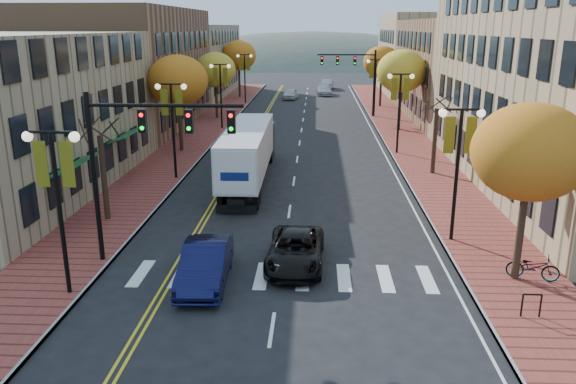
# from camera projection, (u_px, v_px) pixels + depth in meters

# --- Properties ---
(ground) EXTENTS (200.00, 200.00, 0.00)m
(ground) POSITION_uv_depth(u_px,v_px,m) (276.00, 300.00, 19.98)
(ground) COLOR black
(ground) RESTS_ON ground
(sidewalk_left) EXTENTS (4.00, 85.00, 0.15)m
(sidewalk_left) POSITION_uv_depth(u_px,v_px,m) (203.00, 131.00, 51.51)
(sidewalk_left) COLOR brown
(sidewalk_left) RESTS_ON ground
(sidewalk_right) EXTENTS (4.00, 85.00, 0.15)m
(sidewalk_right) POSITION_uv_depth(u_px,v_px,m) (401.00, 133.00, 50.65)
(sidewalk_right) COLOR brown
(sidewalk_right) RESTS_ON ground
(building_left_mid) EXTENTS (12.00, 24.00, 11.00)m
(building_left_mid) POSITION_uv_depth(u_px,v_px,m) (125.00, 68.00, 53.69)
(building_left_mid) COLOR brown
(building_left_mid) RESTS_ON ground
(building_left_far) EXTENTS (12.00, 26.00, 9.50)m
(building_left_far) POSITION_uv_depth(u_px,v_px,m) (185.00, 60.00, 77.84)
(building_left_far) COLOR #9E8966
(building_left_far) RESTS_ON ground
(building_right_mid) EXTENTS (15.00, 24.00, 10.00)m
(building_right_mid) POSITION_uv_depth(u_px,v_px,m) (483.00, 70.00, 57.89)
(building_right_mid) COLOR brown
(building_right_mid) RESTS_ON ground
(building_right_far) EXTENTS (15.00, 20.00, 11.00)m
(building_right_far) POSITION_uv_depth(u_px,v_px,m) (439.00, 54.00, 78.81)
(building_right_far) COLOR #9E8966
(building_right_far) RESTS_ON ground
(tree_left_a) EXTENTS (0.28, 0.28, 4.20)m
(tree_left_a) POSITION_uv_depth(u_px,v_px,m) (104.00, 178.00, 27.43)
(tree_left_a) COLOR #382619
(tree_left_a) RESTS_ON sidewalk_left
(tree_left_b) EXTENTS (4.48, 4.48, 7.21)m
(tree_left_b) POSITION_uv_depth(u_px,v_px,m) (178.00, 81.00, 41.84)
(tree_left_b) COLOR #382619
(tree_left_b) RESTS_ON sidewalk_left
(tree_left_c) EXTENTS (4.16, 4.16, 6.69)m
(tree_left_c) POSITION_uv_depth(u_px,v_px,m) (215.00, 70.00, 57.27)
(tree_left_c) COLOR #382619
(tree_left_c) RESTS_ON sidewalk_left
(tree_left_d) EXTENTS (4.61, 4.61, 7.42)m
(tree_left_d) POSITION_uv_depth(u_px,v_px,m) (239.00, 55.00, 74.35)
(tree_left_d) COLOR #382619
(tree_left_d) RESTS_ON sidewalk_left
(tree_right_a) EXTENTS (4.16, 4.16, 6.69)m
(tree_right_a) POSITION_uv_depth(u_px,v_px,m) (530.00, 152.00, 20.03)
(tree_right_a) COLOR #382619
(tree_right_a) RESTS_ON sidewalk_right
(tree_right_b) EXTENTS (0.28, 0.28, 4.20)m
(tree_right_b) POSITION_uv_depth(u_px,v_px,m) (435.00, 141.00, 36.15)
(tree_right_b) COLOR #382619
(tree_right_b) RESTS_ON sidewalk_right
(tree_right_c) EXTENTS (4.48, 4.48, 7.21)m
(tree_right_c) POSITION_uv_depth(u_px,v_px,m) (402.00, 71.00, 50.56)
(tree_right_c) COLOR #382619
(tree_right_c) RESTS_ON sidewalk_right
(tree_right_d) EXTENTS (4.35, 4.35, 7.00)m
(tree_right_d) POSITION_uv_depth(u_px,v_px,m) (382.00, 62.00, 65.92)
(tree_right_d) COLOR #382619
(tree_right_d) RESTS_ON sidewalk_right
(lamp_left_a) EXTENTS (1.96, 0.36, 6.05)m
(lamp_left_a) POSITION_uv_depth(u_px,v_px,m) (56.00, 182.00, 19.12)
(lamp_left_a) COLOR black
(lamp_left_a) RESTS_ON ground
(lamp_left_b) EXTENTS (1.96, 0.36, 6.05)m
(lamp_left_b) POSITION_uv_depth(u_px,v_px,m) (172.00, 112.00, 34.44)
(lamp_left_b) COLOR black
(lamp_left_b) RESTS_ON ground
(lamp_left_c) EXTENTS (1.96, 0.36, 6.05)m
(lamp_left_c) POSITION_uv_depth(u_px,v_px,m) (221.00, 83.00, 51.67)
(lamp_left_c) COLOR black
(lamp_left_c) RESTS_ON ground
(lamp_left_d) EXTENTS (1.96, 0.36, 6.05)m
(lamp_left_d) POSITION_uv_depth(u_px,v_px,m) (245.00, 69.00, 68.90)
(lamp_left_d) COLOR black
(lamp_left_d) RESTS_ON ground
(lamp_right_a) EXTENTS (1.96, 0.36, 6.05)m
(lamp_right_a) POSITION_uv_depth(u_px,v_px,m) (459.00, 149.00, 24.15)
(lamp_right_a) COLOR black
(lamp_right_a) RESTS_ON ground
(lamp_right_b) EXTENTS (1.96, 0.36, 6.05)m
(lamp_right_b) POSITION_uv_depth(u_px,v_px,m) (400.00, 98.00, 41.38)
(lamp_right_b) COLOR black
(lamp_right_b) RESTS_ON ground
(lamp_right_c) EXTENTS (1.96, 0.36, 6.05)m
(lamp_right_c) POSITION_uv_depth(u_px,v_px,m) (375.00, 76.00, 58.61)
(lamp_right_c) COLOR black
(lamp_right_c) RESTS_ON ground
(traffic_mast_near) EXTENTS (6.10, 0.35, 7.00)m
(traffic_mast_near) POSITION_uv_depth(u_px,v_px,m) (140.00, 146.00, 21.71)
(traffic_mast_near) COLOR black
(traffic_mast_near) RESTS_ON ground
(traffic_mast_far) EXTENTS (6.10, 0.34, 7.00)m
(traffic_mast_far) POSITION_uv_depth(u_px,v_px,m) (356.00, 70.00, 58.53)
(traffic_mast_far) COLOR black
(traffic_mast_far) RESTS_ON ground
(semi_truck) EXTENTS (2.42, 14.27, 3.56)m
(semi_truck) POSITION_uv_depth(u_px,v_px,m) (249.00, 148.00, 34.79)
(semi_truck) COLOR black
(semi_truck) RESTS_ON ground
(navy_sedan) EXTENTS (1.83, 4.78, 1.55)m
(navy_sedan) POSITION_uv_depth(u_px,v_px,m) (205.00, 264.00, 21.12)
(navy_sedan) COLOR black
(navy_sedan) RESTS_ON ground
(black_suv) EXTENTS (2.38, 4.88, 1.34)m
(black_suv) POSITION_uv_depth(u_px,v_px,m) (295.00, 250.00, 22.71)
(black_suv) COLOR black
(black_suv) RESTS_ON ground
(car_far_white) EXTENTS (2.22, 4.39, 1.43)m
(car_far_white) POSITION_uv_depth(u_px,v_px,m) (291.00, 94.00, 74.43)
(car_far_white) COLOR silver
(car_far_white) RESTS_ON ground
(car_far_silver) EXTENTS (2.16, 4.91, 1.40)m
(car_far_silver) POSITION_uv_depth(u_px,v_px,m) (324.00, 90.00, 78.90)
(car_far_silver) COLOR #A9AAB1
(car_far_silver) RESTS_ON ground
(car_far_oncoming) EXTENTS (2.14, 4.77, 1.52)m
(car_far_oncoming) POSITION_uv_depth(u_px,v_px,m) (327.00, 84.00, 86.29)
(car_far_oncoming) COLOR #9C9CA3
(car_far_oncoming) RESTS_ON ground
(bicycle) EXTENTS (2.01, 1.14, 1.00)m
(bicycle) POSITION_uv_depth(u_px,v_px,m) (533.00, 267.00, 21.18)
(bicycle) COLOR gray
(bicycle) RESTS_ON sidewalk_right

